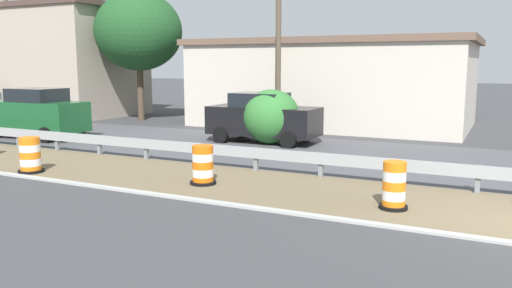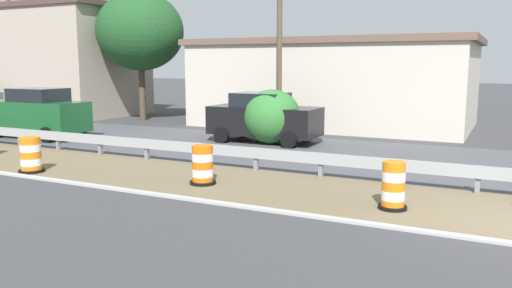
# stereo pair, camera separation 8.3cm
# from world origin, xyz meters

# --- Properties ---
(guardrail_median) EXTENTS (0.18, 42.86, 0.71)m
(guardrail_median) POSITION_xyz_m (2.35, 2.93, 0.52)
(guardrail_median) COLOR #999EA3
(guardrail_median) RESTS_ON ground
(traffic_barrel_nearest) EXTENTS (0.63, 0.63, 1.07)m
(traffic_barrel_nearest) POSITION_xyz_m (0.08, 2.48, 0.48)
(traffic_barrel_nearest) COLOR orange
(traffic_barrel_nearest) RESTS_ON ground
(traffic_barrel_close) EXTENTS (0.70, 0.70, 1.04)m
(traffic_barrel_close) POSITION_xyz_m (0.24, 7.52, 0.47)
(traffic_barrel_close) COLOR orange
(traffic_barrel_close) RESTS_ON ground
(traffic_barrel_mid) EXTENTS (0.74, 0.74, 1.05)m
(traffic_barrel_mid) POSITION_xyz_m (-0.73, 12.88, 0.47)
(traffic_barrel_mid) COLOR orange
(traffic_barrel_mid) RESTS_ON ground
(car_lead_near_lane) EXTENTS (2.11, 4.66, 2.14)m
(car_lead_near_lane) POSITION_xyz_m (4.46, 18.59, 1.07)
(car_lead_near_lane) COLOR #195128
(car_lead_near_lane) RESTS_ON ground
(car_mid_far_lane) EXTENTS (2.09, 4.48, 2.01)m
(car_mid_far_lane) POSITION_xyz_m (7.61, 9.25, 1.01)
(car_mid_far_lane) COLOR black
(car_mid_far_lane) RESTS_ON ground
(roadside_shop_near) EXTENTS (8.33, 13.90, 4.38)m
(roadside_shop_near) POSITION_xyz_m (14.89, 8.57, 2.20)
(roadside_shop_near) COLOR beige
(roadside_shop_near) RESTS_ON ground
(roadside_shop_far) EXTENTS (6.60, 13.00, 6.64)m
(roadside_shop_far) POSITION_xyz_m (12.62, 27.30, 3.33)
(roadside_shop_far) COLOR #AD9E8E
(roadside_shop_far) RESTS_ON ground
(utility_pole_near) EXTENTS (0.24, 1.80, 8.89)m
(utility_pole_near) POSITION_xyz_m (9.85, 9.57, 4.61)
(utility_pole_near) COLOR brown
(utility_pole_near) RESTS_ON ground
(utility_pole_mid) EXTENTS (0.24, 1.80, 9.14)m
(utility_pole_mid) POSITION_xyz_m (9.82, 26.66, 4.73)
(utility_pole_mid) COLOR brown
(utility_pole_mid) RESTS_ON ground
(bush_roadside) EXTENTS (2.27, 2.27, 2.17)m
(bush_roadside) POSITION_xyz_m (7.42, 8.79, 1.08)
(bush_roadside) COLOR #337533
(bush_roadside) RESTS_ON ground
(tree_roadside) EXTENTS (4.78, 4.78, 7.09)m
(tree_roadside) POSITION_xyz_m (11.97, 18.91, 4.92)
(tree_roadside) COLOR #4C3D2D
(tree_roadside) RESTS_ON ground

